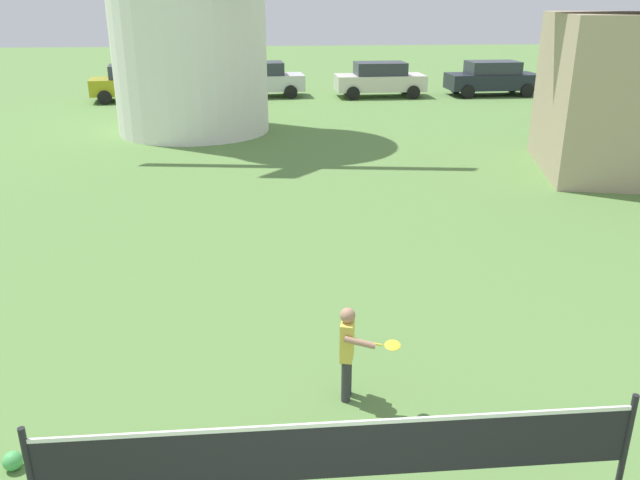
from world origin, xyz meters
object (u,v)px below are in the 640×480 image
(parked_car_black, at_px, (492,78))
(parked_car_blue, at_px, (609,77))
(player_far, at_px, (349,348))
(parked_car_cream, at_px, (380,79))
(tennis_net, at_px, (340,451))
(parked_car_silver, at_px, (257,79))
(parked_car_mustard, at_px, (136,82))
(stray_ball, at_px, (13,461))

(parked_car_black, distance_m, parked_car_blue, 5.58)
(parked_car_black, bearing_deg, parked_car_blue, -2.56)
(player_far, xyz_separation_m, parked_car_cream, (4.53, 23.59, 0.15))
(tennis_net, xyz_separation_m, player_far, (0.31, 1.77, -0.03))
(tennis_net, xyz_separation_m, parked_car_silver, (-0.79, 25.89, 0.12))
(player_far, relative_size, parked_car_cream, 0.28)
(parked_car_mustard, distance_m, parked_car_silver, 5.42)
(parked_car_silver, distance_m, parked_car_cream, 5.66)
(parked_car_mustard, bearing_deg, player_far, -74.54)
(player_far, distance_m, parked_car_blue, 27.98)
(parked_car_silver, height_order, parked_car_blue, same)
(parked_car_blue, bearing_deg, tennis_net, -122.03)
(player_far, distance_m, parked_car_cream, 24.02)
(stray_ball, xyz_separation_m, parked_car_cream, (7.99, 24.50, 0.71))
(parked_car_cream, bearing_deg, parked_car_blue, -1.25)
(player_far, height_order, parked_car_mustard, parked_car_mustard)
(tennis_net, height_order, player_far, player_far)
(parked_car_mustard, height_order, parked_car_silver, same)
(parked_car_mustard, relative_size, parked_car_blue, 0.89)
(player_far, height_order, stray_ball, player_far)
(parked_car_black, bearing_deg, tennis_net, -111.80)
(parked_car_cream, height_order, parked_car_black, same)
(parked_car_cream, bearing_deg, parked_car_mustard, -179.02)
(stray_ball, height_order, parked_car_silver, parked_car_silver)
(parked_car_mustard, bearing_deg, tennis_net, -76.25)
(parked_car_silver, bearing_deg, parked_car_mustard, -172.40)
(stray_ball, height_order, parked_car_black, parked_car_black)
(tennis_net, distance_m, parked_car_mustard, 25.91)
(stray_ball, height_order, parked_car_mustard, parked_car_mustard)
(player_far, bearing_deg, parked_car_black, 67.38)
(player_far, bearing_deg, parked_car_silver, 92.62)
(stray_ball, relative_size, parked_car_blue, 0.04)
(parked_car_cream, distance_m, parked_car_black, 5.31)
(parked_car_cream, relative_size, parked_car_blue, 0.89)
(tennis_net, distance_m, stray_ball, 3.32)
(tennis_net, distance_m, parked_car_cream, 25.81)
(parked_car_mustard, xyz_separation_m, parked_car_cream, (11.00, 0.19, 0.00))
(parked_car_mustard, distance_m, parked_car_blue, 21.88)
(stray_ball, xyz_separation_m, parked_car_black, (13.30, 24.51, 0.71))
(tennis_net, height_order, parked_car_silver, parked_car_silver)
(parked_car_silver, relative_size, parked_car_cream, 1.06)
(player_far, bearing_deg, parked_car_mustard, 105.46)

